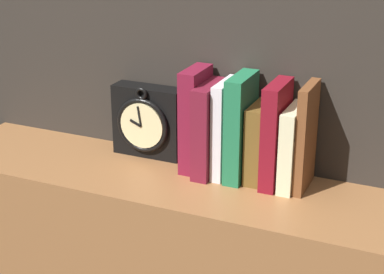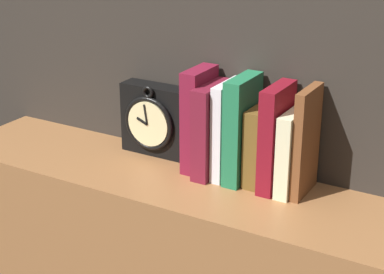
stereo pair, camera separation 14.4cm
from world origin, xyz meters
The scene contains 9 objects.
clock centered at (-0.17, 0.10, 0.86)m, with size 0.18×0.07×0.19m.
book_slot0_maroon centered at (-0.03, 0.08, 0.89)m, with size 0.04×0.11×0.25m.
book_slot1_maroon centered at (0.02, 0.07, 0.88)m, with size 0.04×0.13×0.22m.
book_slot2_white centered at (0.05, 0.07, 0.88)m, with size 0.03×0.12×0.23m.
book_slot3_green centered at (0.09, 0.07, 0.89)m, with size 0.04×0.12×0.25m.
book_slot4_brown centered at (0.13, 0.08, 0.86)m, with size 0.04×0.11×0.18m.
book_slot5_maroon centered at (0.17, 0.07, 0.89)m, with size 0.04×0.13×0.24m.
book_slot6_cream centered at (0.21, 0.07, 0.86)m, with size 0.03×0.12×0.19m.
book_slot7_brown centered at (0.24, 0.08, 0.89)m, with size 0.02×0.12×0.24m.
Camera 1 is at (0.55, -1.22, 1.41)m, focal length 60.00 mm.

